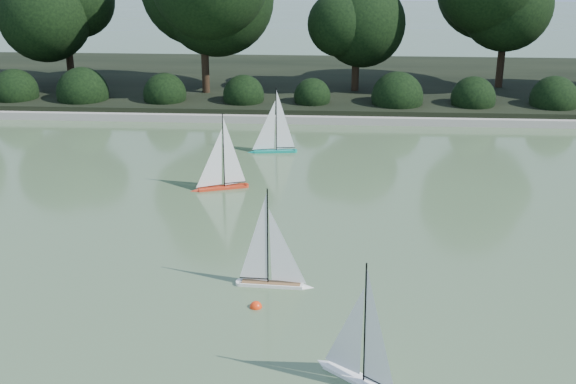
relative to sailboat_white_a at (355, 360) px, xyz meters
The scene contains 10 objects.
ground 1.72m from the sailboat_white_a, 113.61° to the left, with size 80.00×80.00×0.00m, color #3B5533.
pond_coping 10.59m from the sailboat_white_a, 93.70° to the left, with size 40.00×0.35×0.18m, color gray.
far_bank 14.58m from the sailboat_white_a, 92.69° to the left, with size 40.00×8.00×0.30m, color black.
tree_line 13.23m from the sailboat_white_a, 87.59° to the left, with size 26.31×3.93×4.39m.
shrub_hedge 11.49m from the sailboat_white_a, 93.41° to the left, with size 29.10×1.10×1.10m.
sailboat_white_a is the anchor object (origin of this frame).
sailboat_white_b 2.26m from the sailboat_white_a, 115.50° to the left, with size 1.06×0.23×1.45m.
sailboat_orange 6.19m from the sailboat_white_a, 112.18° to the left, with size 1.07×0.50×1.49m.
sailboat_teal 8.22m from the sailboat_white_a, 101.01° to the left, with size 1.07×0.30×1.46m.
race_buoy 1.90m from the sailboat_white_a, 129.40° to the left, with size 0.16×0.16×0.16m, color #FF340D.
Camera 1 is at (0.39, -8.07, 4.49)m, focal length 45.00 mm.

